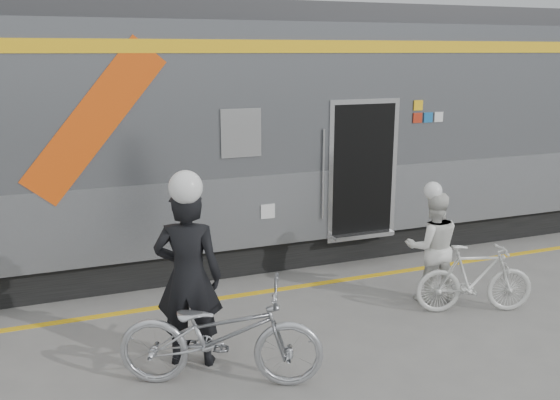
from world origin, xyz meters
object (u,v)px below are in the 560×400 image
woman (432,247)px  bicycle_right (475,279)px  man (188,277)px  bicycle_left (221,334)px

woman → bicycle_right: size_ratio=0.99×
man → bicycle_left: bearing=132.9°
man → bicycle_right: man is taller
man → woman: (3.50, 0.50, -0.24)m
woman → bicycle_right: woman is taller
man → woman: bearing=-148.9°
bicycle_left → woman: size_ratio=1.37×
man → bicycle_right: 3.84m
man → bicycle_left: (0.20, -0.55, -0.45)m
woman → bicycle_left: bearing=35.7°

